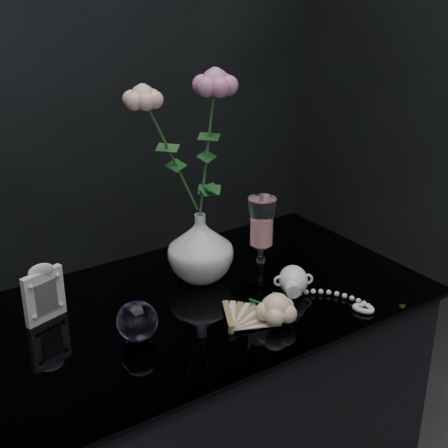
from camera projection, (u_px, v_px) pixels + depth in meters
table at (199, 435)px, 1.55m from camera, size 1.05×0.58×0.76m
vase at (200, 247)px, 1.47m from camera, size 0.21×0.21×0.16m
wine_glass at (261, 242)px, 1.44m from camera, size 0.09×0.09×0.21m
picture_frame at (44, 292)px, 1.30m from camera, size 0.12×0.10×0.13m
paperweight at (137, 321)px, 1.24m from camera, size 0.10×0.10×0.08m
paper_fan at (231, 328)px, 1.28m from camera, size 0.23×0.19×0.02m
loose_rose at (277, 308)px, 1.31m from camera, size 0.17×0.21×0.07m
pearl_jar at (293, 279)px, 1.42m from camera, size 0.31×0.31×0.07m
roses at (189, 139)px, 1.36m from camera, size 0.26×0.11×0.38m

